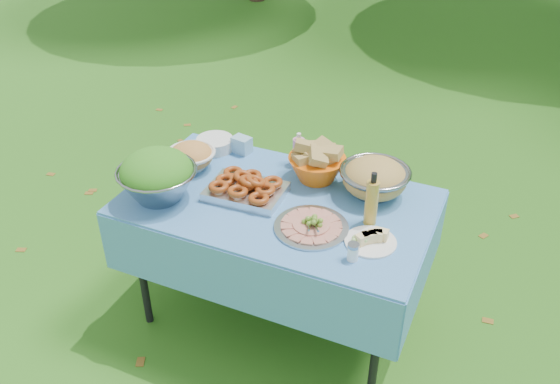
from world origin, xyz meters
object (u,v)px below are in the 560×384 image
at_px(picnic_table, 278,262).
at_px(plate_stack, 215,144).
at_px(oil_bottle, 372,199).
at_px(pasta_bowl_steel, 375,177).
at_px(bread_bowl, 317,162).
at_px(salad_bowl, 157,176).
at_px(charcuterie_platter, 311,221).

xyz_separation_m(picnic_table, plate_stack, (-0.52, 0.32, 0.41)).
distance_m(picnic_table, oil_bottle, 0.68).
bearing_deg(plate_stack, pasta_bowl_steel, -4.36).
bearing_deg(pasta_bowl_steel, bread_bowl, 178.30).
xyz_separation_m(picnic_table, salad_bowl, (-0.53, -0.21, 0.50)).
height_order(bread_bowl, charcuterie_platter, bread_bowl).
bearing_deg(charcuterie_platter, picnic_table, 148.74).
xyz_separation_m(picnic_table, oil_bottle, (0.45, 0.01, 0.51)).
distance_m(plate_stack, pasta_bowl_steel, 0.92).
height_order(pasta_bowl_steel, oil_bottle, oil_bottle).
bearing_deg(plate_stack, bread_bowl, -5.64).
bearing_deg(bread_bowl, plate_stack, 174.36).
relative_size(picnic_table, plate_stack, 7.26).
xyz_separation_m(salad_bowl, oil_bottle, (0.99, 0.21, 0.01)).
bearing_deg(charcuterie_platter, oil_bottle, 32.71).
height_order(picnic_table, pasta_bowl_steel, pasta_bowl_steel).
relative_size(bread_bowl, oil_bottle, 1.09).
height_order(picnic_table, bread_bowl, bread_bowl).
bearing_deg(pasta_bowl_steel, oil_bottle, -77.26).
distance_m(picnic_table, bread_bowl, 0.55).
xyz_separation_m(picnic_table, bread_bowl, (0.10, 0.26, 0.48)).
xyz_separation_m(picnic_table, charcuterie_platter, (0.23, -0.14, 0.42)).
relative_size(salad_bowl, pasta_bowl_steel, 1.11).
bearing_deg(bread_bowl, picnic_table, -110.90).
distance_m(charcuterie_platter, oil_bottle, 0.28).
bearing_deg(picnic_table, plate_stack, 148.43).
bearing_deg(plate_stack, oil_bottle, -17.78).
height_order(salad_bowl, charcuterie_platter, salad_bowl).
height_order(plate_stack, oil_bottle, oil_bottle).
xyz_separation_m(bread_bowl, charcuterie_platter, (0.13, -0.40, -0.06)).
xyz_separation_m(bread_bowl, oil_bottle, (0.36, -0.25, 0.04)).
bearing_deg(charcuterie_platter, plate_stack, 148.52).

